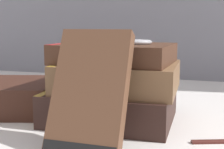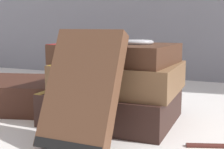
{
  "view_description": "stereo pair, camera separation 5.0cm",
  "coord_description": "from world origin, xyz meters",
  "px_view_note": "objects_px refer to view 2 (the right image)",
  "views": [
    {
      "loc": [
        0.13,
        -0.42,
        0.15
      ],
      "look_at": [
        -0.01,
        0.01,
        0.08
      ],
      "focal_mm": 50.0,
      "sensor_mm": 36.0,
      "label": 1
    },
    {
      "loc": [
        0.17,
        -0.41,
        0.15
      ],
      "look_at": [
        -0.01,
        0.01,
        0.08
      ],
      "focal_mm": 50.0,
      "sensor_mm": 36.0,
      "label": 2
    }
  ],
  "objects_px": {
    "book_flat_bottom": "(110,105)",
    "reading_glasses": "(115,96)",
    "book_leaning_front": "(81,94)",
    "book_flat_top": "(114,53)",
    "pocket_watch": "(138,42)",
    "book_flat_middle": "(117,76)"
  },
  "relations": [
    {
      "from": "pocket_watch",
      "to": "reading_glasses",
      "type": "relative_size",
      "value": 0.51
    },
    {
      "from": "book_flat_bottom",
      "to": "reading_glasses",
      "type": "relative_size",
      "value": 1.91
    },
    {
      "from": "book_flat_bottom",
      "to": "book_flat_top",
      "type": "relative_size",
      "value": 1.08
    },
    {
      "from": "book_flat_middle",
      "to": "pocket_watch",
      "type": "xyz_separation_m",
      "value": [
        0.03,
        0.01,
        0.05
      ]
    },
    {
      "from": "book_flat_bottom",
      "to": "book_flat_top",
      "type": "height_order",
      "value": "book_flat_top"
    },
    {
      "from": "book_flat_middle",
      "to": "book_flat_top",
      "type": "distance_m",
      "value": 0.04
    },
    {
      "from": "book_flat_bottom",
      "to": "book_flat_top",
      "type": "bearing_deg",
      "value": 56.69
    },
    {
      "from": "reading_glasses",
      "to": "book_flat_top",
      "type": "bearing_deg",
      "value": -51.13
    },
    {
      "from": "book_flat_middle",
      "to": "book_leaning_front",
      "type": "distance_m",
      "value": 0.12
    },
    {
      "from": "book_flat_middle",
      "to": "pocket_watch",
      "type": "relative_size",
      "value": 3.57
    },
    {
      "from": "book_leaning_front",
      "to": "reading_glasses",
      "type": "distance_m",
      "value": 0.29
    },
    {
      "from": "pocket_watch",
      "to": "book_flat_top",
      "type": "bearing_deg",
      "value": -169.96
    },
    {
      "from": "book_leaning_front",
      "to": "reading_glasses",
      "type": "xyz_separation_m",
      "value": [
        -0.07,
        0.27,
        -0.07
      ]
    },
    {
      "from": "book_flat_top",
      "to": "pocket_watch",
      "type": "distance_m",
      "value": 0.04
    },
    {
      "from": "book_flat_bottom",
      "to": "reading_glasses",
      "type": "distance_m",
      "value": 0.17
    },
    {
      "from": "book_flat_middle",
      "to": "book_flat_top",
      "type": "relative_size",
      "value": 1.03
    },
    {
      "from": "book_flat_bottom",
      "to": "book_leaning_front",
      "type": "height_order",
      "value": "book_leaning_front"
    },
    {
      "from": "book_leaning_front",
      "to": "book_flat_top",
      "type": "bearing_deg",
      "value": 95.15
    },
    {
      "from": "book_leaning_front",
      "to": "book_flat_middle",
      "type": "bearing_deg",
      "value": 92.08
    },
    {
      "from": "book_flat_top",
      "to": "book_leaning_front",
      "type": "relative_size",
      "value": 1.23
    },
    {
      "from": "book_flat_bottom",
      "to": "book_leaning_front",
      "type": "relative_size",
      "value": 1.33
    },
    {
      "from": "book_flat_bottom",
      "to": "pocket_watch",
      "type": "xyz_separation_m",
      "value": [
        0.04,
        0.01,
        0.1
      ]
    }
  ]
}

